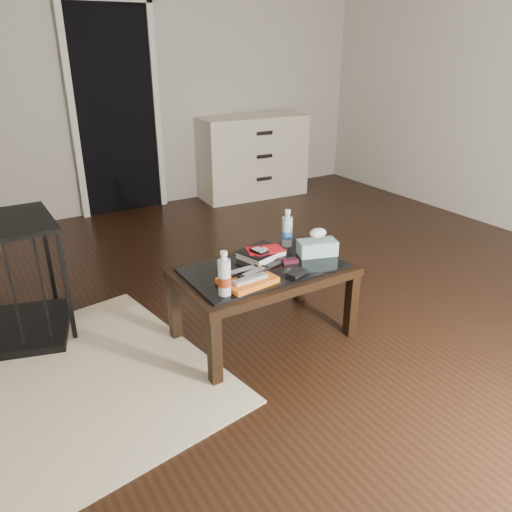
{
  "coord_description": "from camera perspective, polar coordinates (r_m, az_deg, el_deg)",
  "views": [
    {
      "loc": [
        -1.89,
        -2.6,
        1.66
      ],
      "look_at": [
        -0.54,
        -0.42,
        0.55
      ],
      "focal_mm": 35.0,
      "sensor_mm": 36.0,
      "label": 1
    }
  ],
  "objects": [
    {
      "name": "remote_black_front",
      "position": [
        2.7,
        -0.28,
        -1.92
      ],
      "size": [
        0.21,
        0.1,
        0.02
      ],
      "primitive_type": "cube",
      "rotation": [
        0.0,
        0.0,
        0.28
      ],
      "color": "black",
      "rests_on": "magazines"
    },
    {
      "name": "ground",
      "position": [
        3.62,
        3.84,
        -3.96
      ],
      "size": [
        5.0,
        5.0,
        0.0
      ],
      "primitive_type": "plane",
      "color": "black",
      "rests_on": "ground"
    },
    {
      "name": "dresser",
      "position": [
        5.77,
        -0.45,
        11.3
      ],
      "size": [
        1.23,
        0.58,
        0.9
      ],
      "rotation": [
        0.0,
        0.0,
        -0.06
      ],
      "color": "silver",
      "rests_on": "ground"
    },
    {
      "name": "tissue_box",
      "position": [
        3.04,
        7.0,
        0.96
      ],
      "size": [
        0.26,
        0.19,
        0.09
      ],
      "primitive_type": "cube",
      "rotation": [
        0.0,
        0.0,
        -0.32
      ],
      "color": "teal",
      "rests_on": "coffee_table"
    },
    {
      "name": "coffee_table",
      "position": [
        2.9,
        0.87,
        -2.4
      ],
      "size": [
        1.0,
        0.6,
        0.46
      ],
      "color": "black",
      "rests_on": "ground"
    },
    {
      "name": "water_bottle_left",
      "position": [
        2.52,
        -3.64,
        -1.97
      ],
      "size": [
        0.07,
        0.07,
        0.24
      ],
      "primitive_type": "cylinder",
      "rotation": [
        0.0,
        0.0,
        0.13
      ],
      "color": "silver",
      "rests_on": "coffee_table"
    },
    {
      "name": "flip_phone",
      "position": [
        2.93,
        3.88,
        -0.57
      ],
      "size": [
        0.1,
        0.07,
        0.02
      ],
      "primitive_type": "cube",
      "rotation": [
        0.0,
        0.0,
        -0.24
      ],
      "color": "black",
      "rests_on": "coffee_table"
    },
    {
      "name": "rug",
      "position": [
        2.79,
        -26.34,
        -15.71
      ],
      "size": [
        2.21,
        1.79,
        0.01
      ],
      "primitive_type": "cube",
      "rotation": [
        0.0,
        0.0,
        0.15
      ],
      "color": "beige",
      "rests_on": "ground"
    },
    {
      "name": "remote_silver",
      "position": [
        2.63,
        -0.65,
        -2.61
      ],
      "size": [
        0.2,
        0.06,
        0.02
      ],
      "primitive_type": "cube",
      "rotation": [
        0.0,
        0.0,
        0.05
      ],
      "color": "#9F9FA3",
      "rests_on": "magazines"
    },
    {
      "name": "water_bottle_right",
      "position": [
        3.13,
        3.59,
        3.22
      ],
      "size": [
        0.07,
        0.07,
        0.24
      ],
      "primitive_type": "cylinder",
      "rotation": [
        0.0,
        0.0,
        0.13
      ],
      "color": "silver",
      "rests_on": "coffee_table"
    },
    {
      "name": "magazines",
      "position": [
        2.68,
        -0.98,
        -2.78
      ],
      "size": [
        0.3,
        0.24,
        0.03
      ],
      "primitive_type": "cube",
      "rotation": [
        0.0,
        0.0,
        0.13
      ],
      "color": "orange",
      "rests_on": "coffee_table"
    },
    {
      "name": "textbook",
      "position": [
        2.99,
        0.6,
        0.32
      ],
      "size": [
        0.29,
        0.26,
        0.05
      ],
      "primitive_type": "cube",
      "rotation": [
        0.0,
        0.0,
        0.27
      ],
      "color": "black",
      "rests_on": "coffee_table"
    },
    {
      "name": "ipod",
      "position": [
        2.94,
        0.36,
        0.62
      ],
      "size": [
        0.08,
        0.11,
        0.02
      ],
      "primitive_type": "cube",
      "rotation": [
        0.0,
        0.0,
        0.17
      ],
      "color": "black",
      "rests_on": "dvd_mailers"
    },
    {
      "name": "dvd_mailers",
      "position": [
        2.98,
        0.8,
        0.74
      ],
      "size": [
        0.22,
        0.18,
        0.01
      ],
      "primitive_type": "cube",
      "rotation": [
        0.0,
        0.0,
        -0.29
      ],
      "color": "red",
      "rests_on": "textbook"
    },
    {
      "name": "wallet",
      "position": [
        2.78,
        4.64,
        -1.95
      ],
      "size": [
        0.14,
        0.11,
        0.02
      ],
      "primitive_type": "cube",
      "rotation": [
        0.0,
        0.0,
        0.34
      ],
      "color": "black",
      "rests_on": "coffee_table"
    },
    {
      "name": "remote_black_back",
      "position": [
        2.72,
        -1.55,
        -1.71
      ],
      "size": [
        0.2,
        0.05,
        0.02
      ],
      "primitive_type": "cube",
      "rotation": [
        0.0,
        0.0,
        0.01
      ],
      "color": "black",
      "rests_on": "magazines"
    },
    {
      "name": "doorway",
      "position": [
        5.32,
        -15.75,
        15.7
      ],
      "size": [
        0.9,
        0.08,
        2.07
      ],
      "color": "black",
      "rests_on": "ground"
    },
    {
      "name": "room_shell",
      "position": [
        3.22,
        4.68,
        22.64
      ],
      "size": [
        5.0,
        5.0,
        5.0
      ],
      "color": "#B9B6AB",
      "rests_on": "ground"
    }
  ]
}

